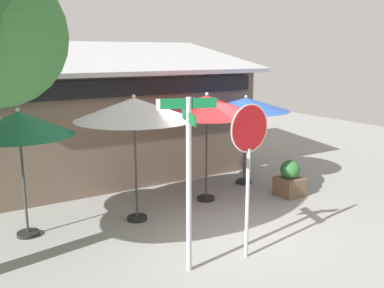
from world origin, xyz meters
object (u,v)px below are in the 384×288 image
patio_umbrella_royal_blue_far_right (246,105)px  sidewalk_planter (290,180)px  patio_umbrella_crimson_right (207,106)px  stop_sign (249,151)px  street_sign_post (189,167)px  patio_umbrella_forest_green_left (19,125)px  patio_umbrella_ivory_center (134,109)px

patio_umbrella_royal_blue_far_right → sidewalk_planter: size_ratio=2.63×
patio_umbrella_crimson_right → stop_sign: bearing=-110.0°
patio_umbrella_crimson_right → sidewalk_planter: 2.95m
street_sign_post → patio_umbrella_forest_green_left: street_sign_post is taller
patio_umbrella_forest_green_left → sidewalk_planter: size_ratio=2.75×
stop_sign → patio_umbrella_ivory_center: 2.85m
street_sign_post → patio_umbrella_ivory_center: size_ratio=1.06×
street_sign_post → patio_umbrella_crimson_right: size_ratio=1.09×
stop_sign → patio_umbrella_ivory_center: size_ratio=1.00×
patio_umbrella_forest_green_left → sidewalk_planter: 6.63m
patio_umbrella_ivory_center → sidewalk_planter: bearing=-8.0°
street_sign_post → patio_umbrella_ivory_center: bearing=85.8°
patio_umbrella_ivory_center → patio_umbrella_crimson_right: (2.02, 0.28, -0.08)m
stop_sign → patio_umbrella_forest_green_left: bearing=136.5°
patio_umbrella_ivory_center → sidewalk_planter: size_ratio=2.93×
street_sign_post → patio_umbrella_royal_blue_far_right: size_ratio=1.18×
patio_umbrella_ivory_center → street_sign_post: bearing=-94.2°
stop_sign → patio_umbrella_ivory_center: (-0.96, 2.64, 0.49)m
patio_umbrella_forest_green_left → patio_umbrella_ivory_center: bearing=-10.2°
stop_sign → street_sign_post: bearing=173.8°
street_sign_post → sidewalk_planter: (4.24, 1.94, -1.40)m
patio_umbrella_forest_green_left → patio_umbrella_ivory_center: (2.24, -0.40, 0.18)m
stop_sign → patio_umbrella_royal_blue_far_right: size_ratio=1.12×
street_sign_post → sidewalk_planter: bearing=24.7°
street_sign_post → patio_umbrella_ivory_center: 2.60m
patio_umbrella_ivory_center → sidewalk_planter: patio_umbrella_ivory_center is taller
patio_umbrella_royal_blue_far_right → street_sign_post: bearing=-138.9°
patio_umbrella_crimson_right → patio_umbrella_forest_green_left: bearing=178.4°
patio_umbrella_crimson_right → patio_umbrella_royal_blue_far_right: patio_umbrella_crimson_right is taller
patio_umbrella_crimson_right → patio_umbrella_royal_blue_far_right: (1.69, 0.61, -0.15)m
patio_umbrella_crimson_right → sidewalk_planter: (2.03, -0.85, -1.96)m
street_sign_post → patio_umbrella_ivory_center: (0.18, 2.51, 0.64)m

